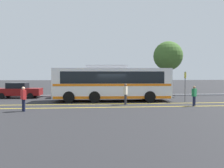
{
  "coord_description": "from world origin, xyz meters",
  "views": [
    {
      "loc": [
        -1.77,
        -19.92,
        2.32
      ],
      "look_at": [
        0.13,
        0.37,
        1.59
      ],
      "focal_mm": 35.0,
      "sensor_mm": 36.0,
      "label": 1
    }
  ],
  "objects": [
    {
      "name": "pedestrian_0",
      "position": [
        6.14,
        -3.74,
        0.88
      ],
      "size": [
        0.47,
        0.43,
        1.56
      ],
      "rotation": [
        0.0,
        0.0,
        3.82
      ],
      "color": "#191E38",
      "rests_on": "ground_plane"
    },
    {
      "name": "tree_0",
      "position": [
        8.15,
        7.77,
        4.95
      ],
      "size": [
        3.78,
        3.78,
        6.85
      ],
      "color": "#513823",
      "rests_on": "ground_plane"
    },
    {
      "name": "pedestrian_2",
      "position": [
        -6.25,
        -5.11,
        0.92
      ],
      "size": [
        0.44,
        0.46,
        1.63
      ],
      "rotation": [
        0.0,
        0.0,
        5.41
      ],
      "color": "#191E38",
      "rests_on": "ground_plane"
    },
    {
      "name": "bus_stop_sign",
      "position": [
        6.59,
        -1.06,
        1.71
      ],
      "size": [
        0.07,
        0.4,
        2.74
      ],
      "rotation": [
        0.0,
        0.0,
        -1.61
      ],
      "color": "#59595E",
      "rests_on": "ground_plane"
    },
    {
      "name": "parked_car_2",
      "position": [
        2.74,
        4.0,
        0.71
      ],
      "size": [
        4.5,
        2.06,
        1.41
      ],
      "rotation": [
        0.0,
        0.0,
        -1.61
      ],
      "color": "navy",
      "rests_on": "ground_plane"
    },
    {
      "name": "transit_bus",
      "position": [
        0.12,
        0.37,
        1.73
      ],
      "size": [
        11.05,
        3.07,
        3.32
      ],
      "rotation": [
        0.0,
        0.0,
        -1.61
      ],
      "color": "silver",
      "rests_on": "ground_plane"
    },
    {
      "name": "lane_strip_1",
      "position": [
        0.13,
        -3.78,
        0.0
      ],
      "size": [
        30.65,
        0.2,
        0.01
      ],
      "primitive_type": "cube",
      "rotation": [
        0.0,
        0.0,
        1.57
      ],
      "color": "gold",
      "rests_on": "ground_plane"
    },
    {
      "name": "pedestrian_1",
      "position": [
        0.98,
        -2.37,
        0.97
      ],
      "size": [
        0.4,
        0.47,
        1.71
      ],
      "rotation": [
        0.0,
        0.0,
        4.2
      ],
      "color": "#2D2D33",
      "rests_on": "ground_plane"
    },
    {
      "name": "parked_car_0",
      "position": [
        -9.51,
        4.05,
        0.8
      ],
      "size": [
        4.68,
        1.97,
        1.62
      ],
      "rotation": [
        0.0,
        0.0,
        -1.6
      ],
      "color": "maroon",
      "rests_on": "ground_plane"
    },
    {
      "name": "lane_strip_0",
      "position": [
        0.13,
        -1.83,
        0.0
      ],
      "size": [
        30.65,
        0.2,
        0.01
      ],
      "primitive_type": "cube",
      "rotation": [
        0.0,
        0.0,
        1.57
      ],
      "color": "gold",
      "rests_on": "ground_plane"
    },
    {
      "name": "ground_plane",
      "position": [
        0.0,
        0.0,
        0.0
      ],
      "size": [
        220.0,
        220.0,
        0.0
      ],
      "primitive_type": "plane",
      "color": "#262628"
    },
    {
      "name": "curb_strip",
      "position": [
        0.13,
        5.31,
        0.07
      ],
      "size": [
        38.65,
        0.36,
        0.15
      ],
      "primitive_type": "cube",
      "color": "#99999E",
      "rests_on": "ground_plane"
    },
    {
      "name": "parked_car_1",
      "position": [
        -3.81,
        3.88,
        0.68
      ],
      "size": [
        4.6,
        2.26,
        1.34
      ],
      "rotation": [
        0.0,
        0.0,
        -1.48
      ],
      "color": "#9E9EA3",
      "rests_on": "ground_plane"
    }
  ]
}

